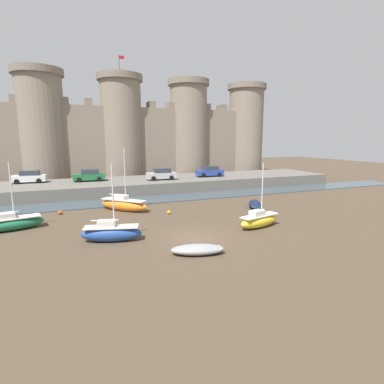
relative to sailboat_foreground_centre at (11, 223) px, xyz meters
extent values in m
plane|color=#4C3D2D|center=(12.91, -7.09, -0.61)|extent=(160.00, 160.00, 0.00)
cube|color=#3D4C56|center=(12.91, 7.72, -0.56)|extent=(80.00, 4.50, 0.10)
cube|color=#666059|center=(12.91, 14.97, 0.17)|extent=(60.28, 10.00, 1.56)
cube|color=gray|center=(12.91, 25.34, 5.60)|extent=(48.28, 2.80, 12.41)
cylinder|color=gray|center=(0.84, 25.34, 7.67)|extent=(6.59, 6.59, 16.56)
cylinder|color=#796B5D|center=(0.84, 25.34, 16.45)|extent=(7.39, 7.39, 1.00)
cylinder|color=gray|center=(12.91, 25.34, 7.67)|extent=(6.59, 6.59, 16.56)
cylinder|color=#796B5D|center=(12.91, 25.34, 16.45)|extent=(7.39, 7.39, 1.00)
cylinder|color=#4C4742|center=(12.91, 25.34, 18.45)|extent=(0.10, 0.10, 3.00)
cube|color=red|center=(13.36, 25.34, 19.65)|extent=(0.80, 0.04, 0.50)
cylinder|color=gray|center=(24.98, 25.34, 7.67)|extent=(6.59, 6.59, 16.56)
cylinder|color=#796B5D|center=(24.98, 25.34, 16.45)|extent=(7.39, 7.39, 1.00)
cylinder|color=gray|center=(37.05, 25.34, 7.67)|extent=(6.59, 6.59, 16.56)
cylinder|color=#796B5D|center=(37.05, 25.34, 16.45)|extent=(7.39, 7.39, 1.00)
cube|color=gray|center=(-2.47, 25.34, 12.35)|extent=(1.10, 2.52, 1.10)
cube|color=gray|center=(4.37, 25.34, 12.35)|extent=(1.10, 2.52, 1.10)
cube|color=gray|center=(7.78, 25.34, 12.35)|extent=(1.10, 2.52, 1.10)
cube|color=gray|center=(18.03, 25.34, 12.35)|extent=(1.10, 2.52, 1.10)
cube|color=gray|center=(21.45, 25.34, 12.35)|extent=(1.10, 2.52, 1.10)
cube|color=gray|center=(28.28, 25.34, 12.35)|extent=(1.10, 2.52, 1.10)
cube|color=gray|center=(31.70, 25.34, 12.35)|extent=(1.10, 2.52, 1.10)
ellipsoid|color=#1E6B47|center=(0.02, 0.01, -0.09)|extent=(4.92, 2.44, 1.04)
cube|color=silver|center=(0.02, 0.01, 0.39)|extent=(4.32, 2.11, 0.08)
cube|color=silver|center=(-0.32, -0.08, 0.65)|extent=(1.50, 1.18, 0.44)
cylinder|color=silver|center=(0.25, 0.06, 2.63)|extent=(0.10, 0.10, 4.41)
cylinder|color=silver|center=(-0.44, -0.10, 0.88)|extent=(2.09, 0.57, 0.08)
ellipsoid|color=#234793|center=(7.13, -5.61, -0.06)|extent=(4.45, 2.33, 1.11)
cube|color=silver|center=(7.13, -5.61, 0.46)|extent=(3.90, 2.01, 0.08)
cube|color=silver|center=(6.82, -5.53, 0.72)|extent=(1.37, 1.10, 0.44)
cylinder|color=silver|center=(7.33, -5.67, 2.72)|extent=(0.10, 0.10, 4.45)
cylinder|color=silver|center=(6.71, -5.50, 0.95)|extent=(1.87, 0.58, 0.08)
ellipsoid|color=#141E3D|center=(22.57, -0.38, -0.23)|extent=(2.97, 3.96, 0.75)
ellipsoid|color=navy|center=(22.57, -0.38, -0.17)|extent=(2.39, 3.22, 0.41)
cube|color=beige|center=(22.71, -0.13, -0.13)|extent=(1.03, 0.70, 0.06)
cube|color=beige|center=(21.84, -1.69, -0.15)|extent=(0.74, 0.58, 0.08)
ellipsoid|color=yellow|center=(18.92, -6.57, -0.09)|extent=(4.31, 2.19, 1.03)
cube|color=silver|center=(18.92, -6.57, 0.39)|extent=(3.78, 1.89, 0.08)
cube|color=silver|center=(18.61, -6.65, 0.65)|extent=(1.32, 1.04, 0.44)
cylinder|color=silver|center=(19.12, -6.52, 2.56)|extent=(0.10, 0.10, 4.27)
cylinder|color=silver|center=(18.51, -6.68, 0.88)|extent=(1.83, 0.54, 0.08)
ellipsoid|color=orange|center=(9.42, 3.40, -0.02)|extent=(4.76, 4.77, 1.18)
cube|color=silver|center=(9.42, 3.40, 0.53)|extent=(4.16, 4.17, 0.08)
cube|color=silver|center=(9.13, 3.69, 0.79)|extent=(1.66, 1.66, 0.44)
cylinder|color=silver|center=(9.61, 3.20, 3.17)|extent=(0.10, 0.10, 5.20)
cylinder|color=silver|center=(9.03, 3.78, 1.02)|extent=(1.80, 1.80, 0.08)
ellipsoid|color=gray|center=(11.87, -10.15, -0.29)|extent=(3.63, 2.21, 0.63)
ellipsoid|color=silver|center=(11.87, -10.15, -0.23)|extent=(2.96, 1.76, 0.35)
cube|color=beige|center=(11.63, -10.07, -0.19)|extent=(0.51, 1.12, 0.06)
cube|color=beige|center=(13.15, -10.52, -0.21)|extent=(0.47, 0.76, 0.08)
sphere|color=#E04C1E|center=(3.42, 4.14, -0.40)|extent=(0.41, 0.41, 0.41)
sphere|color=orange|center=(13.27, 0.38, -0.42)|extent=(0.37, 0.37, 0.37)
cube|color=#B2B5B7|center=(16.34, 13.72, 1.55)|extent=(4.19, 1.92, 0.80)
cube|color=#2D3842|center=(16.49, 13.71, 2.25)|extent=(2.33, 1.61, 0.64)
cylinder|color=black|center=(15.03, 12.93, 1.27)|extent=(0.65, 0.21, 0.64)
cylinder|color=black|center=(15.12, 14.63, 1.27)|extent=(0.65, 0.21, 0.64)
cylinder|color=black|center=(17.56, 12.80, 1.27)|extent=(0.65, 0.21, 0.64)
cylinder|color=black|center=(17.65, 14.50, 1.27)|extent=(0.65, 0.21, 0.64)
cube|color=#263F99|center=(24.22, 14.54, 1.55)|extent=(4.19, 1.92, 0.80)
cube|color=#2D3842|center=(24.37, 14.53, 2.25)|extent=(2.33, 1.61, 0.64)
cylinder|color=black|center=(22.91, 13.76, 1.27)|extent=(0.65, 0.21, 0.64)
cylinder|color=black|center=(23.00, 15.46, 1.27)|extent=(0.65, 0.21, 0.64)
cylinder|color=black|center=(25.44, 13.62, 1.27)|extent=(0.65, 0.21, 0.64)
cylinder|color=black|center=(25.54, 15.32, 1.27)|extent=(0.65, 0.21, 0.64)
cube|color=silver|center=(-0.57, 17.13, 1.55)|extent=(4.19, 1.92, 0.80)
cube|color=#2D3842|center=(-0.42, 17.12, 2.25)|extent=(2.33, 1.61, 0.64)
cylinder|color=black|center=(-1.89, 16.35, 1.27)|extent=(0.65, 0.21, 0.64)
cylinder|color=black|center=(-1.80, 18.05, 1.27)|extent=(0.65, 0.21, 0.64)
cylinder|color=black|center=(0.65, 16.21, 1.27)|extent=(0.65, 0.21, 0.64)
cylinder|color=black|center=(0.74, 17.91, 1.27)|extent=(0.65, 0.21, 0.64)
cube|color=#1E6638|center=(6.84, 15.94, 1.55)|extent=(4.19, 1.92, 0.80)
cube|color=#2D3842|center=(6.99, 15.93, 2.25)|extent=(2.33, 1.61, 0.64)
cylinder|color=black|center=(5.52, 15.16, 1.27)|extent=(0.65, 0.21, 0.64)
cylinder|color=black|center=(5.61, 16.86, 1.27)|extent=(0.65, 0.21, 0.64)
cylinder|color=black|center=(8.06, 15.02, 1.27)|extent=(0.65, 0.21, 0.64)
cylinder|color=black|center=(8.15, 16.72, 1.27)|extent=(0.65, 0.21, 0.64)
camera|label=1|loc=(4.88, -26.74, 6.61)|focal=28.00mm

